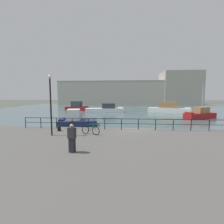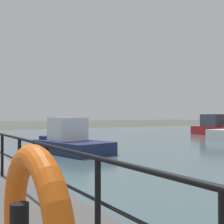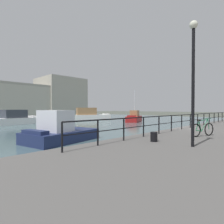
% 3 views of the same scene
% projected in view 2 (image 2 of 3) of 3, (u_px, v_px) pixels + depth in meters
% --- Properties ---
extents(ground_plane, '(240.00, 240.00, 0.00)m').
position_uv_depth(ground_plane, '(13.00, 190.00, 9.55)').
color(ground_plane, '#4C5147').
extents(moored_small_launch, '(5.63, 3.82, 2.26)m').
position_uv_depth(moored_small_launch, '(71.00, 141.00, 18.93)').
color(moored_small_launch, navy).
rests_on(moored_small_launch, water_basin).
extents(moored_harbor_tender, '(6.46, 2.84, 2.54)m').
position_uv_depth(moored_harbor_tender, '(213.00, 127.00, 35.76)').
color(moored_harbor_tender, maroon).
rests_on(moored_harbor_tender, water_basin).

